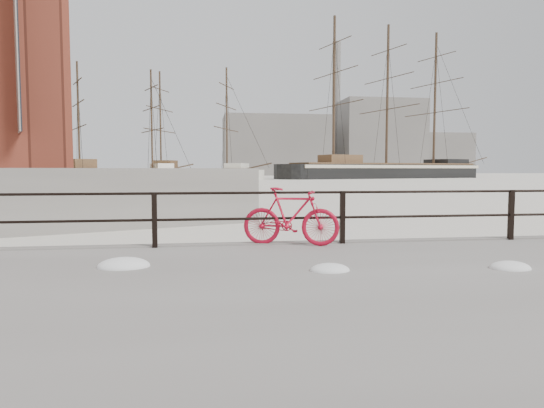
{
  "coord_description": "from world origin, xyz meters",
  "views": [
    {
      "loc": [
        -2.64,
        -9.05,
        1.76
      ],
      "look_at": [
        -1.12,
        1.5,
        1.0
      ],
      "focal_mm": 32.0,
      "sensor_mm": 36.0,
      "label": 1
    }
  ],
  "objects_px": {
    "bicycle": "(291,217)",
    "schooner_mid": "(194,179)",
    "schooner_left": "(118,181)",
    "barque_black": "(386,178)"
  },
  "relations": [
    {
      "from": "schooner_left",
      "to": "schooner_mid",
      "type": "bearing_deg",
      "value": 22.27
    },
    {
      "from": "bicycle",
      "to": "schooner_mid",
      "type": "relative_size",
      "value": 0.06
    },
    {
      "from": "bicycle",
      "to": "schooner_mid",
      "type": "xyz_separation_m",
      "value": [
        -3.22,
        83.47,
        -0.89
      ]
    },
    {
      "from": "schooner_left",
      "to": "bicycle",
      "type": "bearing_deg",
      "value": -101.48
    },
    {
      "from": "barque_black",
      "to": "schooner_mid",
      "type": "xyz_separation_m",
      "value": [
        -38.23,
        -0.93,
        0.0
      ]
    },
    {
      "from": "schooner_mid",
      "to": "schooner_left",
      "type": "distance_m",
      "value": 16.84
    },
    {
      "from": "barque_black",
      "to": "schooner_mid",
      "type": "bearing_deg",
      "value": 163.58
    },
    {
      "from": "bicycle",
      "to": "barque_black",
      "type": "distance_m",
      "value": 91.38
    },
    {
      "from": "bicycle",
      "to": "schooner_mid",
      "type": "distance_m",
      "value": 83.54
    },
    {
      "from": "bicycle",
      "to": "schooner_left",
      "type": "relative_size",
      "value": 0.07
    }
  ]
}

